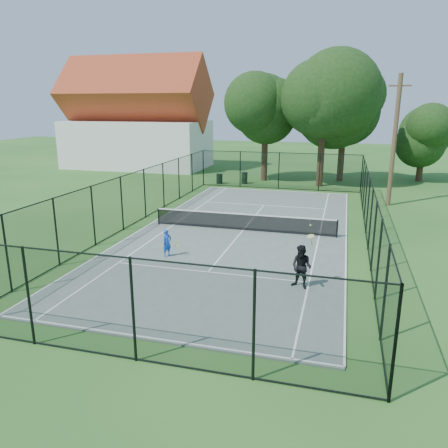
% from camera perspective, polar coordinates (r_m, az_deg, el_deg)
% --- Properties ---
extents(ground, '(120.00, 120.00, 0.00)m').
position_cam_1_polar(ground, '(24.01, 2.49, -0.98)').
color(ground, '#1F521C').
extents(tennis_court, '(11.00, 24.00, 0.06)m').
position_cam_1_polar(tennis_court, '(24.00, 2.49, -0.91)').
color(tennis_court, '#54635D').
rests_on(tennis_court, ground).
extents(tennis_net, '(10.08, 0.08, 0.95)m').
position_cam_1_polar(tennis_net, '(23.86, 2.51, 0.36)').
color(tennis_net, black).
rests_on(tennis_net, tennis_court).
extents(fence, '(13.10, 26.10, 3.00)m').
position_cam_1_polar(fence, '(23.64, 2.53, 2.52)').
color(fence, black).
rests_on(fence, ground).
extents(tree_near_left, '(6.59, 6.59, 8.60)m').
position_cam_1_polar(tree_near_left, '(40.01, 5.42, 13.20)').
color(tree_near_left, '#332114').
rests_on(tree_near_left, ground).
extents(tree_near_mid, '(7.31, 7.31, 9.56)m').
position_cam_1_polar(tree_near_mid, '(37.78, 12.84, 13.69)').
color(tree_near_mid, '#332114').
rests_on(tree_near_mid, ground).
extents(tree_near_right, '(6.74, 6.74, 9.30)m').
position_cam_1_polar(tree_near_right, '(40.93, 15.42, 13.66)').
color(tree_near_right, '#332114').
rests_on(tree_near_right, ground).
extents(tree_far_right, '(4.77, 4.77, 6.31)m').
position_cam_1_polar(tree_far_right, '(43.36, 24.61, 10.24)').
color(tree_far_right, '#332114').
rests_on(tree_far_right, ground).
extents(building, '(15.30, 8.15, 11.87)m').
position_cam_1_polar(building, '(49.69, -11.33, 12.97)').
color(building, silver).
rests_on(building, ground).
extents(trash_bin_left, '(0.58, 0.58, 0.86)m').
position_cam_1_polar(trash_bin_left, '(38.57, -0.60, 5.94)').
color(trash_bin_left, black).
rests_on(trash_bin_left, ground).
extents(trash_bin_right, '(0.58, 0.58, 1.02)m').
position_cam_1_polar(trash_bin_right, '(38.55, 2.68, 6.04)').
color(trash_bin_right, black).
rests_on(trash_bin_right, ground).
extents(utility_pole, '(1.40, 0.30, 8.70)m').
position_cam_1_polar(utility_pole, '(31.72, 21.36, 10.10)').
color(utility_pole, '#4C3823').
rests_on(utility_pole, ground).
extents(player_blue, '(0.83, 0.55, 1.27)m').
position_cam_1_polar(player_blue, '(19.93, -7.44, -2.47)').
color(player_blue, blue).
rests_on(player_blue, tennis_court).
extents(player_black, '(0.98, 1.10, 2.33)m').
position_cam_1_polar(player_black, '(16.60, 10.10, -5.53)').
color(player_black, black).
rests_on(player_black, tennis_court).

